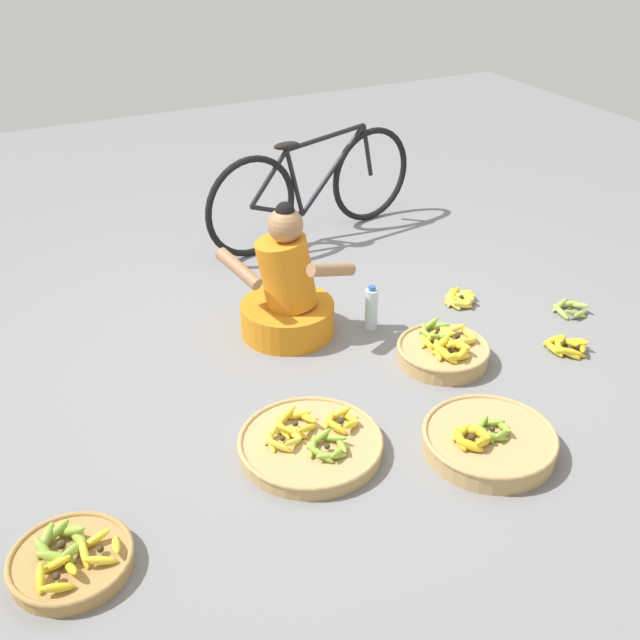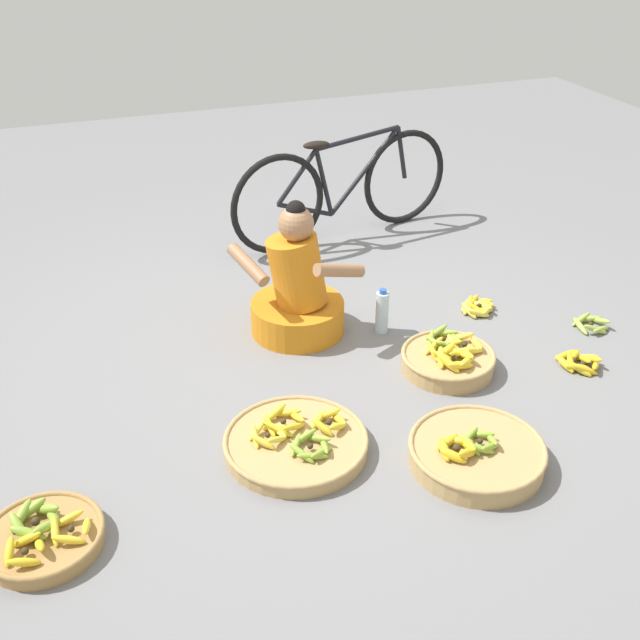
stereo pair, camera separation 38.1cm
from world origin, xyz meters
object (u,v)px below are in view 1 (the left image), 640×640
bicycle_leaning (313,188)px  loose_bananas_near_vendor (567,346)px  banana_basket_back_left (489,441)px  vendor_woman_front (287,293)px  loose_bananas_front_center (460,299)px  banana_basket_near_bicycle (311,444)px  banana_basket_front_right (71,560)px  loose_bananas_front_left (570,309)px  water_bottle (371,309)px  banana_basket_mid_right (443,351)px

bicycle_leaning → loose_bananas_near_vendor: (0.55, -1.97, -0.33)m
bicycle_leaning → banana_basket_back_left: bicycle_leaning is taller
vendor_woman_front → loose_bananas_front_center: size_ratio=3.32×
banana_basket_near_bicycle → bicycle_leaning: bearing=63.5°
banana_basket_near_bicycle → banana_basket_front_right: bearing=-169.2°
loose_bananas_front_left → banana_basket_near_bicycle: bearing=-166.8°
banana_basket_back_left → loose_bananas_front_left: (1.20, 0.80, -0.03)m
loose_bananas_front_center → loose_bananas_front_left: bearing=-37.6°
loose_bananas_front_center → water_bottle: 0.63m
water_bottle → loose_bananas_front_center: bearing=1.4°
banana_basket_near_bicycle → loose_bananas_front_left: 1.96m
banana_basket_back_left → banana_basket_mid_right: bearing=71.3°
water_bottle → banana_basket_front_right: bearing=-151.1°
vendor_woman_front → loose_bananas_front_left: 1.67m
bicycle_leaning → banana_basket_back_left: (-0.34, -2.46, -0.30)m
banana_basket_near_bicycle → loose_bananas_front_left: size_ratio=3.08×
loose_bananas_front_left → loose_bananas_front_center: size_ratio=0.90×
banana_basket_near_bicycle → loose_bananas_near_vendor: banana_basket_near_bicycle is taller
vendor_woman_front → loose_bananas_near_vendor: bearing=-34.0°
loose_bananas_front_center → banana_basket_back_left: bearing=-120.2°
loose_bananas_front_center → water_bottle: size_ratio=0.88×
banana_basket_back_left → loose_bananas_front_left: banana_basket_back_left is taller
banana_basket_mid_right → loose_bananas_front_left: bearing=5.8°
loose_bananas_front_left → water_bottle: (-1.13, 0.37, 0.10)m
bicycle_leaning → banana_basket_near_bicycle: bearing=-116.5°
banana_basket_near_bicycle → banana_basket_front_right: size_ratio=1.40×
bicycle_leaning → loose_bananas_near_vendor: bicycle_leaning is taller
banana_basket_back_left → banana_basket_front_right: bearing=175.5°
bicycle_leaning → banana_basket_mid_right: size_ratio=3.45×
vendor_woman_front → banana_basket_near_bicycle: (-0.34, -0.99, -0.20)m
water_bottle → banana_basket_mid_right: bearing=-70.4°
banana_basket_back_left → loose_bananas_front_left: 1.44m
loose_bananas_front_left → water_bottle: bearing=161.7°
loose_bananas_near_vendor → banana_basket_front_right: bearing=-172.7°
water_bottle → bicycle_leaning: bearing=78.1°
vendor_woman_front → banana_basket_front_right: (-1.43, -1.19, -0.20)m
banana_basket_mid_right → banana_basket_front_right: size_ratio=1.05×
banana_basket_mid_right → banana_basket_front_right: 2.11m
vendor_woman_front → water_bottle: vendor_woman_front is taller
banana_basket_mid_right → bicycle_leaning: bearing=86.7°
banana_basket_near_bicycle → banana_basket_front_right: (-1.09, -0.21, 0.00)m
loose_bananas_front_center → banana_basket_front_right: bearing=-157.2°
bicycle_leaning → water_bottle: bearing=-101.9°
loose_bananas_front_center → water_bottle: (-0.62, -0.02, 0.10)m
banana_basket_mid_right → banana_basket_back_left: 0.74m
loose_bananas_near_vendor → loose_bananas_front_left: (0.31, 0.31, -0.00)m
banana_basket_front_right → banana_basket_near_bicycle: bearing=10.8°
bicycle_leaning → banana_basket_back_left: bearing=-97.9°
banana_basket_mid_right → banana_basket_back_left: banana_basket_mid_right is taller
banana_basket_near_bicycle → banana_basket_mid_right: banana_basket_mid_right is taller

